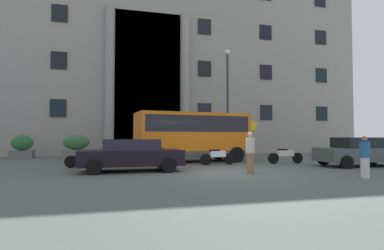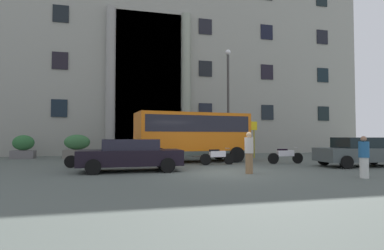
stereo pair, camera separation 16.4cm
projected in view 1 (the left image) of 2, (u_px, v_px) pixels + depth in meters
ground_plane at (226, 174)px, 12.87m from camera, size 80.00×64.00×0.12m
office_building_facade at (163, 67)px, 30.10m from camera, size 36.61×9.63×16.77m
orange_minibus at (192, 133)px, 18.24m from camera, size 6.83×3.34×2.88m
bus_stop_sign at (253, 135)px, 21.39m from camera, size 0.44×0.08×2.56m
hedge_planter_far_east at (204, 147)px, 23.32m from camera, size 1.97×0.88×1.44m
hedge_planter_east at (22, 147)px, 20.76m from camera, size 1.45×0.90×1.60m
hedge_planter_entrance_right at (125, 149)px, 21.81m from camera, size 1.76×0.81×1.33m
hedge_planter_far_west at (76, 147)px, 21.30m from camera, size 1.81×0.93×1.64m
parked_hatchback_near at (131, 155)px, 13.27m from camera, size 4.38×2.08×1.39m
parked_sedan_second at (360, 152)px, 15.46m from camera, size 4.42×2.26×1.46m
motorcycle_near_kerb at (85, 158)px, 14.75m from camera, size 2.00×0.55×0.89m
scooter_by_planter at (285, 155)px, 16.95m from camera, size 2.06×0.55×0.89m
motorcycle_far_end at (217, 156)px, 16.25m from camera, size 1.96×0.55×0.89m
pedestrian_child_trailing at (365, 157)px, 11.15m from camera, size 0.36×0.36×1.53m
pedestrian_woman_with_bag at (250, 153)px, 12.44m from camera, size 0.36×0.36×1.70m
lamppost_plaza_centre at (228, 95)px, 22.42m from camera, size 0.40×0.40×7.92m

